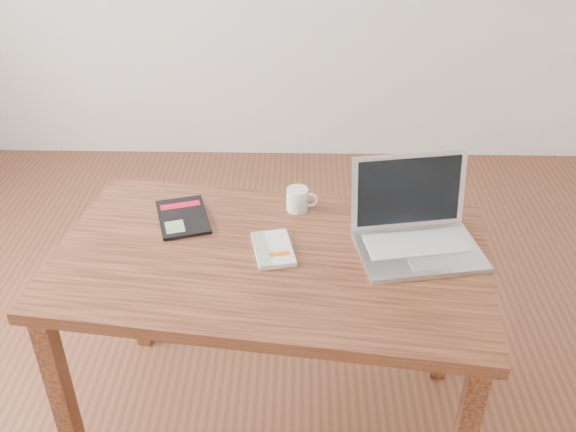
{
  "coord_description": "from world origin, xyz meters",
  "views": [
    {
      "loc": [
        0.19,
        -1.7,
        1.9
      ],
      "look_at": [
        0.16,
        -0.07,
        0.85
      ],
      "focal_mm": 40.0,
      "sensor_mm": 36.0,
      "label": 1
    }
  ],
  "objects_px": {
    "white_guidebook": "(273,249)",
    "black_guidebook": "(183,217)",
    "coffee_mug": "(298,199)",
    "desk": "(271,278)",
    "laptop": "(415,229)"
  },
  "relations": [
    {
      "from": "black_guidebook",
      "to": "laptop",
      "type": "relative_size",
      "value": 0.65
    },
    {
      "from": "desk",
      "to": "laptop",
      "type": "bearing_deg",
      "value": 15.89
    },
    {
      "from": "black_guidebook",
      "to": "laptop",
      "type": "height_order",
      "value": "laptop"
    },
    {
      "from": "desk",
      "to": "white_guidebook",
      "type": "relative_size",
      "value": 6.84
    },
    {
      "from": "laptop",
      "to": "coffee_mug",
      "type": "height_order",
      "value": "laptop"
    },
    {
      "from": "desk",
      "to": "coffee_mug",
      "type": "xyz_separation_m",
      "value": [
        0.08,
        0.26,
        0.13
      ]
    },
    {
      "from": "desk",
      "to": "laptop",
      "type": "xyz_separation_m",
      "value": [
        0.44,
        0.07,
        0.14
      ]
    },
    {
      "from": "white_guidebook",
      "to": "black_guidebook",
      "type": "xyz_separation_m",
      "value": [
        -0.3,
        0.18,
        -0.0
      ]
    },
    {
      "from": "laptop",
      "to": "desk",
      "type": "bearing_deg",
      "value": 178.29
    },
    {
      "from": "desk",
      "to": "coffee_mug",
      "type": "height_order",
      "value": "coffee_mug"
    },
    {
      "from": "black_guidebook",
      "to": "laptop",
      "type": "bearing_deg",
      "value": -26.72
    },
    {
      "from": "laptop",
      "to": "white_guidebook",
      "type": "bearing_deg",
      "value": 176.2
    },
    {
      "from": "white_guidebook",
      "to": "coffee_mug",
      "type": "bearing_deg",
      "value": 61.37
    },
    {
      "from": "desk",
      "to": "coffee_mug",
      "type": "distance_m",
      "value": 0.3
    },
    {
      "from": "white_guidebook",
      "to": "coffee_mug",
      "type": "xyz_separation_m",
      "value": [
        0.07,
        0.24,
        0.03
      ]
    }
  ]
}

